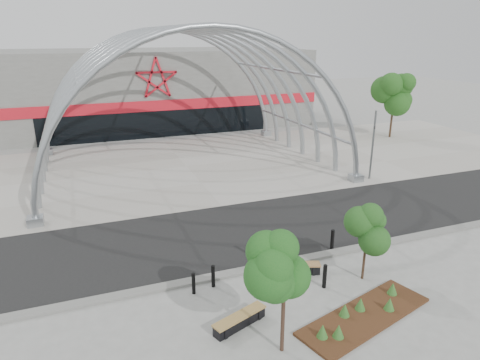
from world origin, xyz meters
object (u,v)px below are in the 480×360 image
(street_tree_1, at_px, (367,229))
(bench_1, at_px, (295,269))
(street_tree_0, at_px, (285,272))
(bench_0, at_px, (240,321))
(signal_pole, at_px, (373,144))
(bollard_2, at_px, (260,249))

(street_tree_1, bearing_deg, bench_1, 150.70)
(street_tree_0, xyz_separation_m, bench_0, (-0.83, 1.59, -2.63))
(street_tree_0, distance_m, bench_0, 3.18)
(bench_0, bearing_deg, signal_pole, 39.52)
(street_tree_0, relative_size, bench_1, 1.81)
(street_tree_0, height_order, bollard_2, street_tree_0)
(signal_pole, xyz_separation_m, street_tree_0, (-13.24, -13.20, 0.35))
(street_tree_0, xyz_separation_m, bench_1, (2.55, 4.00, -2.63))
(street_tree_1, xyz_separation_m, bench_0, (-5.82, -1.05, -2.02))
(signal_pole, bearing_deg, bollard_2, -146.38)
(bench_0, bearing_deg, bollard_2, 57.74)
(signal_pole, relative_size, street_tree_0, 1.21)
(street_tree_1, distance_m, bench_1, 3.44)
(bench_0, xyz_separation_m, bollard_2, (2.45, 3.88, 0.35))
(street_tree_0, height_order, street_tree_1, street_tree_0)
(street_tree_1, relative_size, bench_0, 1.45)
(street_tree_1, xyz_separation_m, bench_1, (-2.43, 1.36, -2.01))
(bollard_2, bearing_deg, street_tree_0, -106.45)
(signal_pole, bearing_deg, street_tree_1, -128.02)
(bench_0, bearing_deg, bench_1, 35.42)
(bench_0, distance_m, bollard_2, 4.60)
(signal_pole, relative_size, bench_1, 2.19)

